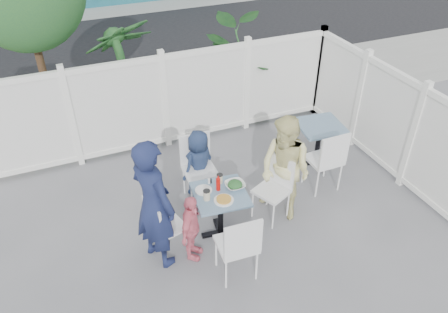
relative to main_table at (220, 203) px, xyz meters
name	(u,v)px	position (x,y,z in m)	size (l,w,h in m)	color
ground	(215,239)	(-0.11, -0.08, -0.53)	(80.00, 80.00, 0.00)	slate
near_sidewalk	(143,109)	(-0.11, 3.72, -0.52)	(24.00, 2.60, 0.01)	gray
street	(108,45)	(-0.11, 7.42, -0.52)	(24.00, 5.00, 0.01)	black
far_sidewalk	(89,12)	(-0.11, 10.52, -0.52)	(24.00, 1.60, 0.01)	gray
fence_back	(165,103)	(-0.01, 2.32, 0.26)	(5.86, 0.08, 1.60)	white
fence_right	(384,120)	(2.89, 0.52, 0.26)	(0.08, 3.66, 1.60)	white
potted_shrub_a	(126,78)	(-0.46, 3.02, 0.48)	(1.12, 1.12, 2.01)	#1E4F2B
potted_shrub_b	(246,68)	(1.72, 2.92, 0.33)	(1.54, 1.34, 1.72)	#1E4F2B
main_table	(220,203)	(0.00, 0.00, 0.00)	(0.71, 0.71, 0.68)	#4B7193
spare_table	(319,134)	(2.01, 0.88, 0.02)	(0.74, 0.74, 0.70)	#4B7193
chair_left	(161,223)	(-0.77, -0.04, -0.03)	(0.46, 0.47, 0.86)	white
chair_right	(275,184)	(0.81, 0.08, -0.01)	(0.53, 0.53, 0.90)	white
chair_back	(198,163)	(0.02, 0.86, 0.04)	(0.45, 0.43, 0.97)	white
chair_near	(239,244)	(-0.08, -0.75, 0.03)	(0.46, 0.44, 0.95)	white
chair_spare	(328,157)	(1.75, 0.26, 0.05)	(0.45, 0.44, 0.99)	white
man	(154,204)	(-0.84, -0.08, 0.32)	(0.62, 0.41, 1.70)	#182148
woman	(285,169)	(0.92, 0.05, 0.22)	(0.72, 0.56, 1.49)	#D7C947
boy	(199,164)	(0.04, 0.88, 0.00)	(0.51, 0.33, 1.04)	#1D2C4C
toddler	(191,228)	(-0.46, -0.22, -0.06)	(0.54, 0.23, 0.92)	pink
plate_main	(224,200)	(-0.01, -0.14, 0.16)	(0.24, 0.24, 0.02)	white
plate_side	(204,190)	(-0.17, 0.13, 0.16)	(0.21, 0.21, 0.01)	white
salad_bowl	(235,185)	(0.21, 0.04, 0.18)	(0.24, 0.24, 0.06)	white
coffee_cup_a	(207,195)	(-0.19, -0.04, 0.21)	(0.08, 0.08, 0.12)	beige
coffee_cup_b	(220,179)	(0.07, 0.20, 0.21)	(0.08, 0.08, 0.11)	beige
ketchup_bottle	(218,184)	(0.00, 0.07, 0.24)	(0.05, 0.05, 0.17)	#C20C07
salt_shaker	(209,181)	(-0.06, 0.24, 0.19)	(0.03, 0.03, 0.07)	white
pepper_shaker	(211,181)	(-0.04, 0.24, 0.19)	(0.03, 0.03, 0.07)	black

